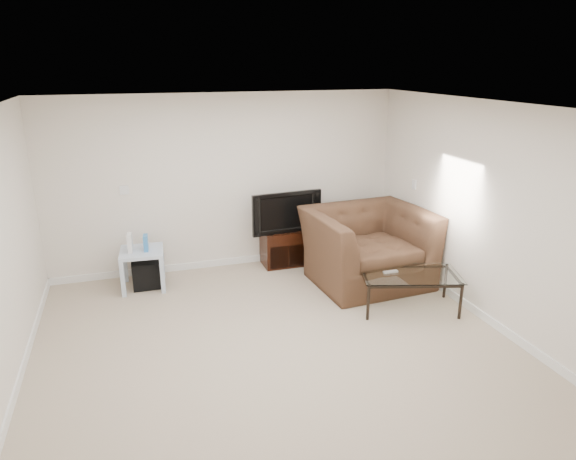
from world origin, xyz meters
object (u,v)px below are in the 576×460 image
object	(u,v)px
side_table	(143,269)
recliner	(368,235)
subwoofer	(146,273)
television	(284,211)
coffee_table	(409,291)
tv_stand	(284,247)

from	to	relation	value
side_table	recliner	size ratio (longest dim) A/B	0.36
side_table	subwoofer	size ratio (longest dim) A/B	1.52
side_table	subwoofer	xyz separation A→B (m)	(0.03, 0.02, -0.08)
television	recliner	bearing A→B (deg)	-50.40
side_table	recliner	world-z (taller)	recliner
side_table	recliner	bearing A→B (deg)	-13.62
television	coffee_table	bearing A→B (deg)	-65.69
television	subwoofer	distance (m)	2.11
subwoofer	tv_stand	bearing A→B (deg)	5.99
recliner	coffee_table	bearing A→B (deg)	-86.41
tv_stand	subwoofer	world-z (taller)	tv_stand
tv_stand	television	size ratio (longest dim) A/B	0.66
tv_stand	television	bearing A→B (deg)	-90.00
television	subwoofer	xyz separation A→B (m)	(-2.00, -0.18, -0.65)
tv_stand	side_table	size ratio (longest dim) A/B	1.16
recliner	tv_stand	bearing A→B (deg)	129.65
side_table	tv_stand	bearing A→B (deg)	6.44
television	side_table	world-z (taller)	television
side_table	subwoofer	distance (m)	0.09
television	coffee_table	size ratio (longest dim) A/B	0.83
recliner	television	bearing A→B (deg)	130.46
tv_stand	recliner	bearing A→B (deg)	-46.68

